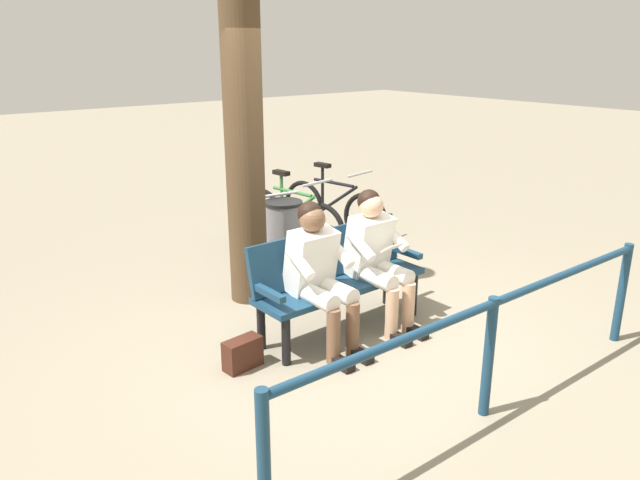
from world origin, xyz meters
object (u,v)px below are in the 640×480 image
(bench, at_px, (336,273))
(person_reading, at_px, (377,253))
(bicycle_orange, at_px, (333,210))
(person_companion, at_px, (319,270))
(bicycle_black, at_px, (293,220))
(litter_bin, at_px, (284,240))
(handbag, at_px, (243,354))
(bicycle_purple, at_px, (261,233))
(tree_trunk, at_px, (244,135))

(bench, height_order, person_reading, person_reading)
(bicycle_orange, bearing_deg, bench, -49.41)
(person_companion, relative_size, bicycle_black, 0.72)
(bench, distance_m, litter_bin, 1.27)
(bench, relative_size, litter_bin, 1.91)
(bench, bearing_deg, handbag, 4.58)
(person_companion, height_order, handbag, person_companion)
(bicycle_purple, bearing_deg, bench, -6.29)
(bench, distance_m, handbag, 1.08)
(person_companion, height_order, bicycle_black, person_companion)
(bench, height_order, handbag, bench)
(bench, distance_m, tree_trunk, 1.51)
(bicycle_black, bearing_deg, bench, -34.18)
(litter_bin, bearing_deg, bench, 74.93)
(person_companion, height_order, litter_bin, person_companion)
(bench, distance_m, person_companion, 0.39)
(bench, bearing_deg, bicycle_orange, -130.07)
(person_reading, bearing_deg, litter_bin, -90.97)
(litter_bin, xyz_separation_m, bicycle_black, (-0.65, -0.73, -0.06))
(bench, height_order, bicycle_black, bicycle_black)
(bench, distance_m, bicycle_black, 2.19)
(person_companion, bearing_deg, bicycle_purple, -111.03)
(bicycle_orange, xyz_separation_m, bicycle_purple, (1.26, 0.24, 0.00))
(handbag, xyz_separation_m, bicycle_purple, (-1.41, -1.87, 0.24))
(tree_trunk, bearing_deg, bicycle_purple, -130.41)
(person_companion, bearing_deg, person_reading, 179.95)
(tree_trunk, xyz_separation_m, bicycle_orange, (-1.89, -0.99, -1.22))
(person_reading, relative_size, person_companion, 1.00)
(bicycle_orange, distance_m, bicycle_purple, 1.28)
(person_reading, height_order, bicycle_black, person_reading)
(bench, bearing_deg, litter_bin, -105.67)
(person_reading, height_order, person_companion, same)
(bench, height_order, bicycle_orange, bicycle_orange)
(tree_trunk, bearing_deg, person_companion, 85.76)
(bench, xyz_separation_m, person_companion, (0.32, 0.17, 0.16))
(bicycle_black, bearing_deg, bicycle_orange, 87.35)
(bicycle_purple, bearing_deg, bicycle_black, 114.31)
(person_reading, distance_m, person_companion, 0.64)
(litter_bin, bearing_deg, person_companion, 65.05)
(handbag, xyz_separation_m, bicycle_orange, (-2.67, -2.11, 0.24))
(bicycle_orange, bearing_deg, litter_bin, -69.19)
(person_companion, xyz_separation_m, handbag, (0.69, -0.08, -0.54))
(person_companion, xyz_separation_m, tree_trunk, (-0.09, -1.20, 0.92))
(litter_bin, relative_size, bicycle_orange, 0.51)
(person_companion, height_order, bicycle_orange, person_companion)
(person_reading, distance_m, bicycle_purple, 1.96)
(person_reading, height_order, litter_bin, person_reading)
(bench, distance_m, bicycle_orange, 2.62)
(handbag, distance_m, bicycle_black, 2.86)
(person_companion, relative_size, bicycle_purple, 0.72)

